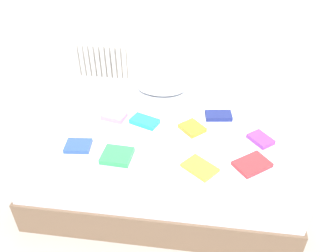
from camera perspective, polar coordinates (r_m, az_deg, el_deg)
ground_plane at (r=3.14m, az=-0.12°, el=-7.59°), size 8.00×8.00×0.00m
bed at (r=2.98m, az=-0.13°, el=-4.17°), size 2.00×1.50×0.50m
radiator at (r=4.07m, az=-10.67°, el=9.41°), size 0.58×0.04×0.56m
pillow at (r=3.24m, az=-1.09°, el=6.35°), size 0.45×0.29×0.12m
textbook_yellow at (r=2.46m, az=5.11°, el=-6.64°), size 0.27×0.26×0.02m
textbook_navy at (r=2.95m, az=8.08°, el=1.66°), size 0.23×0.15×0.04m
textbook_white at (r=2.66m, az=-0.47°, el=-2.40°), size 0.21×0.22×0.03m
textbook_pink at (r=2.95m, az=-8.61°, el=1.55°), size 0.21×0.17×0.04m
textbook_blue at (r=2.70m, az=-14.15°, el=-3.09°), size 0.20×0.17×0.03m
textbook_purple at (r=2.77m, az=14.59°, el=-2.06°), size 0.21×0.22×0.03m
textbook_green at (r=2.56m, az=-8.14°, el=-4.72°), size 0.22×0.20×0.04m
textbook_orange at (r=2.80m, az=3.89°, el=-0.28°), size 0.23×0.23×0.03m
textbook_teal at (r=2.86m, az=-3.76°, el=0.74°), size 0.25×0.20×0.04m
textbook_red at (r=2.54m, az=13.29°, el=-5.98°), size 0.29×0.28×0.03m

